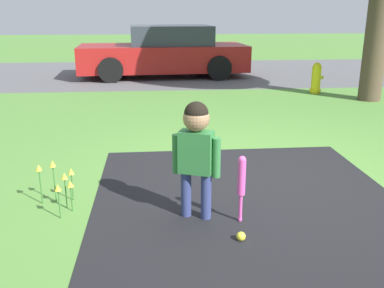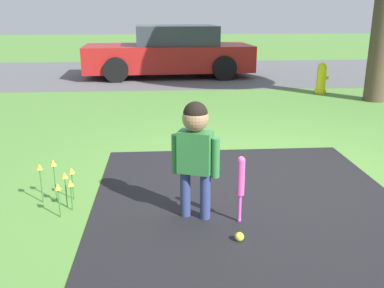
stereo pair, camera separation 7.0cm
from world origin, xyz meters
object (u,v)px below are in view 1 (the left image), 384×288
baseball_bat (241,180)px  sports_ball (241,236)px  fire_hydrant (316,78)px  parked_car (165,53)px  child (196,144)px

baseball_bat → sports_ball: bearing=-99.9°
baseball_bat → fire_hydrant: fire_hydrant is taller
fire_hydrant → baseball_bat: bearing=-116.2°
sports_ball → fire_hydrant: size_ratio=0.11×
fire_hydrant → parked_car: bearing=138.2°
child → sports_ball: (0.32, -0.45, -0.66)m
parked_car → baseball_bat: bearing=89.7°
baseball_bat → sports_ball: baseball_bat is taller
child → baseball_bat: 0.50m
fire_hydrant → parked_car: (-3.29, 2.94, 0.32)m
child → parked_car: bearing=112.1°
sports_ball → parked_car: parked_car is taller
sports_ball → baseball_bat: bearing=80.1°
parked_car → sports_ball: bearing=89.3°
child → baseball_bat: child is taller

